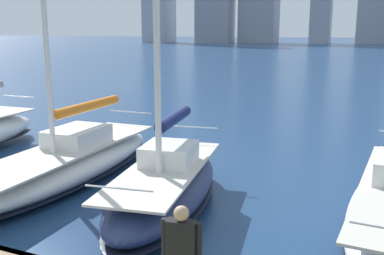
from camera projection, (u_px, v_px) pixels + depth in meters
sailboat_navy at (165, 183)px, 12.15m from camera, size 3.35×6.95×12.52m
sailboat_orange at (69, 161)px, 14.62m from camera, size 2.82×9.23×11.38m
person_black_shirt at (182, 249)px, 6.64m from camera, size 0.62×0.25×1.71m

